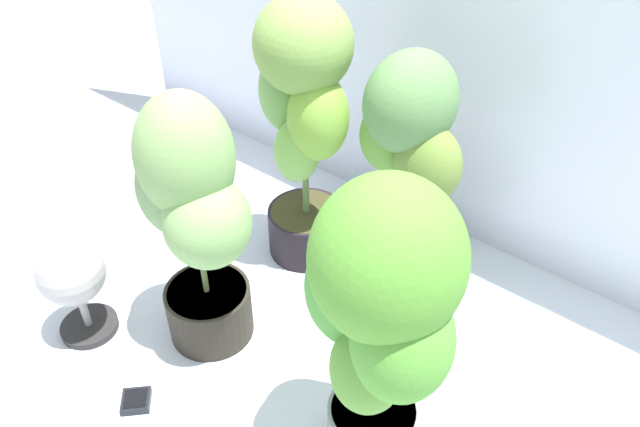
% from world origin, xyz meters
% --- Properties ---
extents(ground_plane, '(8.00, 8.00, 0.00)m').
position_xyz_m(ground_plane, '(0.00, 0.00, 0.00)').
color(ground_plane, silver).
rests_on(ground_plane, ground).
extents(potted_plant_front_right, '(0.46, 0.46, 0.88)m').
position_xyz_m(potted_plant_front_right, '(0.34, -0.11, 0.54)').
color(potted_plant_front_right, slate).
rests_on(potted_plant_front_right, ground).
extents(potted_plant_back_left, '(0.42, 0.41, 0.95)m').
position_xyz_m(potted_plant_back_left, '(-0.30, 0.41, 0.56)').
color(potted_plant_back_left, black).
rests_on(potted_plant_back_left, ground).
extents(potted_plant_back_center, '(0.38, 0.34, 0.84)m').
position_xyz_m(potted_plant_back_center, '(0.04, 0.49, 0.49)').
color(potted_plant_back_center, '#2B2621').
rests_on(potted_plant_back_center, ground).
extents(potted_plant_front_left, '(0.43, 0.31, 0.85)m').
position_xyz_m(potted_plant_front_left, '(-0.29, -0.08, 0.49)').
color(potted_plant_front_left, black).
rests_on(potted_plant_front_left, ground).
extents(hygrometer_box, '(0.11, 0.11, 0.03)m').
position_xyz_m(hygrometer_box, '(-0.26, -0.41, 0.01)').
color(hygrometer_box, black).
rests_on(hygrometer_box, ground).
extents(floor_fan, '(0.26, 0.26, 0.36)m').
position_xyz_m(floor_fan, '(-0.60, -0.33, 0.23)').
color(floor_fan, '#272525').
rests_on(floor_fan, ground).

